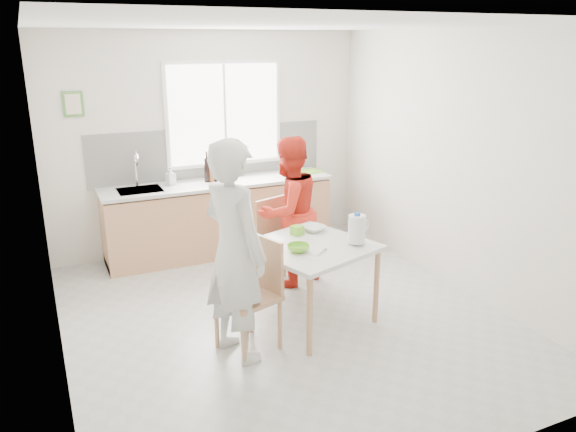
# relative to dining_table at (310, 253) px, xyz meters

# --- Properties ---
(ground) EXTENTS (4.50, 4.50, 0.00)m
(ground) POSITION_rel_dining_table_xyz_m (-0.19, 0.16, -0.70)
(ground) COLOR #B7B7B2
(ground) RESTS_ON ground
(room_shell) EXTENTS (4.50, 4.50, 4.50)m
(room_shell) POSITION_rel_dining_table_xyz_m (-0.19, 0.16, 0.95)
(room_shell) COLOR silver
(room_shell) RESTS_ON ground
(window) EXTENTS (1.50, 0.06, 1.30)m
(window) POSITION_rel_dining_table_xyz_m (0.01, 2.39, 1.00)
(window) COLOR white
(window) RESTS_ON room_shell
(backsplash) EXTENTS (3.00, 0.02, 0.65)m
(backsplash) POSITION_rel_dining_table_xyz_m (-0.19, 2.40, 0.53)
(backsplash) COLOR white
(backsplash) RESTS_ON room_shell
(picture_frame) EXTENTS (0.22, 0.03, 0.28)m
(picture_frame) POSITION_rel_dining_table_xyz_m (-1.74, 2.39, 1.20)
(picture_frame) COLOR #518B3F
(picture_frame) RESTS_ON room_shell
(kitchen_counter) EXTENTS (2.84, 0.64, 1.37)m
(kitchen_counter) POSITION_rel_dining_table_xyz_m (-0.20, 2.11, -0.28)
(kitchen_counter) COLOR tan
(kitchen_counter) RESTS_ON ground
(dining_table) EXTENTS (1.27, 1.27, 0.78)m
(dining_table) POSITION_rel_dining_table_xyz_m (0.00, 0.00, 0.00)
(dining_table) COLOR silver
(dining_table) RESTS_ON ground
(chair_left) EXTENTS (0.57, 0.57, 0.98)m
(chair_left) POSITION_rel_dining_table_xyz_m (-0.64, -0.21, -0.16)
(chair_left) COLOR tan
(chair_left) RESTS_ON ground
(chair_far) EXTENTS (0.56, 0.56, 0.96)m
(chair_far) POSITION_rel_dining_table_xyz_m (0.08, 0.89, -0.17)
(chair_far) COLOR tan
(chair_far) RESTS_ON ground
(person_white) EXTENTS (0.64, 0.79, 1.87)m
(person_white) POSITION_rel_dining_table_xyz_m (-0.83, -0.27, 0.24)
(person_white) COLOR silver
(person_white) RESTS_ON ground
(person_red) EXTENTS (0.94, 0.83, 1.63)m
(person_red) POSITION_rel_dining_table_xyz_m (0.20, 0.91, 0.12)
(person_red) COLOR red
(person_red) RESTS_ON ground
(bowl_green) EXTENTS (0.25, 0.25, 0.06)m
(bowl_green) POSITION_rel_dining_table_xyz_m (-0.17, -0.11, 0.11)
(bowl_green) COLOR #6DBF2C
(bowl_green) RESTS_ON dining_table
(bowl_white) EXTENTS (0.28, 0.28, 0.05)m
(bowl_white) POSITION_rel_dining_table_xyz_m (0.21, 0.33, 0.11)
(bowl_white) COLOR white
(bowl_white) RESTS_ON dining_table
(milk_jug) EXTENTS (0.22, 0.16, 0.28)m
(milk_jug) POSITION_rel_dining_table_xyz_m (0.40, -0.17, 0.23)
(milk_jug) COLOR white
(milk_jug) RESTS_ON dining_table
(green_box) EXTENTS (0.13, 0.13, 0.09)m
(green_box) POSITION_rel_dining_table_xyz_m (0.01, 0.30, 0.13)
(green_box) COLOR #69BA2B
(green_box) RESTS_ON dining_table
(spoon) EXTENTS (0.13, 0.11, 0.01)m
(spoon) POSITION_rel_dining_table_xyz_m (-0.01, -0.23, 0.09)
(spoon) COLOR #A5A5AA
(spoon) RESTS_ON dining_table
(cutting_board) EXTENTS (0.38, 0.29, 0.01)m
(cutting_board) POSITION_rel_dining_table_xyz_m (1.04, 2.12, 0.23)
(cutting_board) COLOR #81D431
(cutting_board) RESTS_ON kitchen_counter
(wine_bottle_a) EXTENTS (0.07, 0.07, 0.32)m
(wine_bottle_a) POSITION_rel_dining_table_xyz_m (-0.23, 2.14, 0.38)
(wine_bottle_a) COLOR black
(wine_bottle_a) RESTS_ON kitchen_counter
(wine_bottle_b) EXTENTS (0.07, 0.07, 0.30)m
(wine_bottle_b) POSITION_rel_dining_table_xyz_m (-0.32, 2.16, 0.37)
(wine_bottle_b) COLOR black
(wine_bottle_b) RESTS_ON kitchen_counter
(jar_amber) EXTENTS (0.06, 0.06, 0.16)m
(jar_amber) POSITION_rel_dining_table_xyz_m (-0.27, 2.13, 0.30)
(jar_amber) COLOR brown
(jar_amber) RESTS_ON kitchen_counter
(soap_bottle) EXTENTS (0.12, 0.13, 0.21)m
(soap_bottle) POSITION_rel_dining_table_xyz_m (-0.76, 2.19, 0.33)
(soap_bottle) COLOR #999999
(soap_bottle) RESTS_ON kitchen_counter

